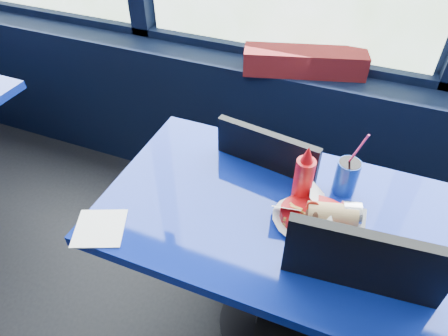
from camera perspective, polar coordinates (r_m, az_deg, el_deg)
window_sill at (r=2.23m, az=6.44°, el=5.31°), size 5.00×0.26×0.80m
near_table at (r=1.45m, az=8.09°, el=-11.19°), size 1.20×0.70×0.75m
chair_near_back at (r=1.71m, az=5.95°, el=-2.99°), size 0.46×0.47×0.90m
planter_box at (r=1.94m, az=11.42°, el=14.67°), size 0.58×0.29×0.11m
food_basket at (r=1.27m, az=13.39°, el=-6.90°), size 0.27×0.27×0.09m
ketchup_bottle at (r=1.29m, az=11.29°, el=-1.50°), size 0.06×0.06×0.23m
soda_cup at (r=1.39m, az=17.10°, el=-1.10°), size 0.08×0.08×0.26m
napkin at (r=1.31m, az=-17.34°, el=-8.20°), size 0.20×0.20×0.00m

